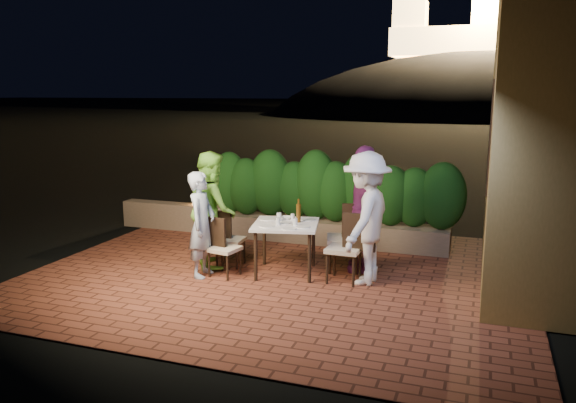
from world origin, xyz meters
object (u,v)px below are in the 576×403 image
at_px(chair_right_front, 344,247).
at_px(diner_blue, 202,224).
at_px(dining_table, 286,248).
at_px(chair_right_back, 343,237).
at_px(diner_white, 366,218).
at_px(diner_green, 212,209).
at_px(beer_bottle, 299,211).
at_px(diner_purple, 364,209).
at_px(chair_left_back, 230,239).
at_px(chair_left_front, 224,247).
at_px(bowl, 287,218).
at_px(parapet_lamp, 195,201).

xyz_separation_m(chair_right_front, diner_blue, (-1.97, -0.43, 0.27)).
distance_m(dining_table, chair_right_back, 0.87).
bearing_deg(diner_white, chair_right_front, -72.27).
bearing_deg(diner_green, beer_bottle, -119.91).
xyz_separation_m(beer_bottle, diner_white, (1.01, -0.13, -0.01)).
height_order(diner_green, diner_purple, diner_purple).
bearing_deg(chair_right_back, chair_left_back, -3.41).
distance_m(chair_left_front, diner_blue, 0.46).
bearing_deg(diner_purple, bowl, -85.91).
xyz_separation_m(beer_bottle, bowl, (-0.23, 0.14, -0.15)).
xyz_separation_m(chair_right_front, diner_green, (-2.06, 0.08, 0.38)).
relative_size(diner_blue, diner_white, 0.83).
xyz_separation_m(diner_white, diner_purple, (-0.13, 0.54, 0.02)).
bearing_deg(chair_right_front, diner_white, -167.76).
distance_m(beer_bottle, bowl, 0.31).
xyz_separation_m(chair_right_back, diner_blue, (-1.84, -0.91, 0.25)).
xyz_separation_m(chair_left_front, chair_right_back, (1.54, 0.81, 0.08)).
height_order(dining_table, bowl, bowl).
distance_m(chair_right_front, diner_blue, 2.04).
relative_size(bowl, diner_blue, 0.10).
xyz_separation_m(diner_purple, parapet_lamp, (-3.52, 1.31, -0.36)).
relative_size(dining_table, diner_purple, 0.49).
height_order(dining_table, diner_blue, diner_blue).
distance_m(chair_left_front, parapet_lamp, 2.81).
relative_size(bowl, chair_left_back, 0.19).
relative_size(diner_blue, parapet_lamp, 10.81).
bearing_deg(diner_blue, bowl, -57.96).
distance_m(chair_left_back, diner_green, 0.53).
relative_size(chair_right_back, diner_blue, 0.67).
relative_size(beer_bottle, chair_right_back, 0.34).
xyz_separation_m(beer_bottle, diner_blue, (-1.24, -0.62, -0.17)).
height_order(dining_table, chair_right_front, chair_right_front).
bearing_deg(diner_blue, beer_bottle, -68.36).
relative_size(bowl, chair_right_front, 0.16).
bearing_deg(bowl, chair_left_front, -137.00).
xyz_separation_m(bowl, chair_left_back, (-0.84, -0.19, -0.35)).
bearing_deg(parapet_lamp, chair_left_front, -52.94).
relative_size(bowl, diner_white, 0.09).
distance_m(bowl, diner_green, 1.13).
bearing_deg(diner_white, dining_table, -83.87).
xyz_separation_m(chair_left_front, parapet_lamp, (-1.69, 2.24, 0.15)).
xyz_separation_m(chair_left_back, chair_right_front, (1.80, -0.14, 0.07)).
height_order(chair_right_front, chair_right_back, chair_right_back).
bearing_deg(diner_white, parapet_lamp, -110.14).
height_order(bowl, chair_left_back, chair_left_back).
height_order(bowl, diner_purple, diner_purple).
height_order(bowl, diner_green, diner_green).
xyz_separation_m(chair_right_front, parapet_lamp, (-3.37, 1.91, 0.08)).
bearing_deg(diner_green, chair_right_front, -126.79).
bearing_deg(chair_left_back, parapet_lamp, 128.62).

